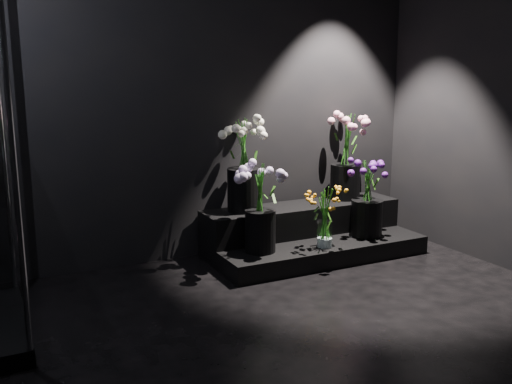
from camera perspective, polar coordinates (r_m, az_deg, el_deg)
floor at (r=3.10m, az=7.86°, el=-16.50°), size 4.00×4.00×0.00m
wall_back at (r=4.52m, az=-6.33°, el=10.88°), size 4.00×0.00×4.00m
display_riser at (r=4.77m, az=5.27°, el=-4.16°), size 1.73×0.77×0.38m
bouquet_orange_bells at (r=4.41m, az=6.93°, el=-2.38°), size 0.28×0.28×0.48m
bouquet_lilac at (r=4.23m, az=0.43°, el=-0.84°), size 0.48×0.48×0.66m
bouquet_purple at (r=4.75m, az=11.09°, el=-0.35°), size 0.35×0.35×0.62m
bouquet_cream_roses at (r=4.50m, az=-1.26°, el=3.38°), size 0.38×0.38×0.74m
bouquet_pink_roses at (r=5.01m, az=9.00°, el=3.95°), size 0.47×0.47×0.74m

